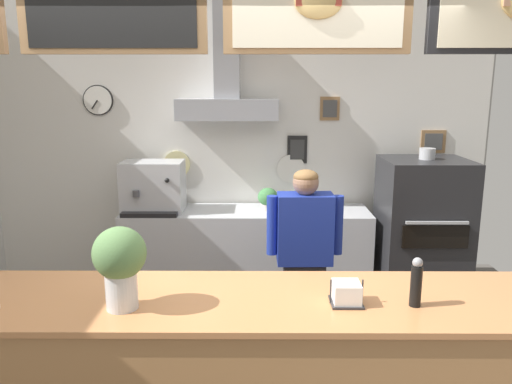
% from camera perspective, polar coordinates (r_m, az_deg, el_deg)
% --- Properties ---
extents(back_wall_assembly, '(5.00, 2.47, 2.92)m').
position_cam_1_polar(back_wall_assembly, '(4.90, -2.33, 5.61)').
color(back_wall_assembly, '#9E9E99').
rests_on(back_wall_assembly, ground_plane).
extents(back_prep_counter, '(2.34, 0.59, 0.94)m').
position_cam_1_polar(back_prep_counter, '(4.89, -1.09, -7.52)').
color(back_prep_counter, silver).
rests_on(back_prep_counter, ground_plane).
extents(pizza_oven, '(0.75, 0.72, 1.56)m').
position_cam_1_polar(pizza_oven, '(4.86, 18.41, -4.95)').
color(pizza_oven, '#232326').
rests_on(pizza_oven, ground_plane).
extents(shop_worker, '(0.57, 0.23, 1.51)m').
position_cam_1_polar(shop_worker, '(3.81, 5.53, -7.86)').
color(shop_worker, '#232328').
rests_on(shop_worker, ground_plane).
extents(espresso_machine, '(0.57, 0.45, 0.48)m').
position_cam_1_polar(espresso_machine, '(4.78, -11.71, 0.58)').
color(espresso_machine, silver).
rests_on(espresso_machine, back_prep_counter).
extents(potted_thyme, '(0.14, 0.14, 0.19)m').
position_cam_1_polar(potted_thyme, '(4.71, 6.13, -0.98)').
color(potted_thyme, beige).
rests_on(potted_thyme, back_prep_counter).
extents(potted_rosemary, '(0.19, 0.19, 0.22)m').
position_cam_1_polar(potted_rosemary, '(4.73, 1.36, -0.73)').
color(potted_rosemary, beige).
rests_on(potted_rosemary, back_prep_counter).
extents(napkin_holder, '(0.16, 0.16, 0.12)m').
position_cam_1_polar(napkin_holder, '(2.55, 10.32, -11.41)').
color(napkin_holder, '#262628').
rests_on(napkin_holder, service_counter).
extents(pepper_grinder, '(0.06, 0.06, 0.25)m').
position_cam_1_polar(pepper_grinder, '(2.58, 17.89, -9.83)').
color(pepper_grinder, black).
rests_on(pepper_grinder, service_counter).
extents(basil_vase, '(0.25, 0.25, 0.41)m').
position_cam_1_polar(basil_vase, '(2.48, -15.32, -7.88)').
color(basil_vase, silver).
rests_on(basil_vase, service_counter).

